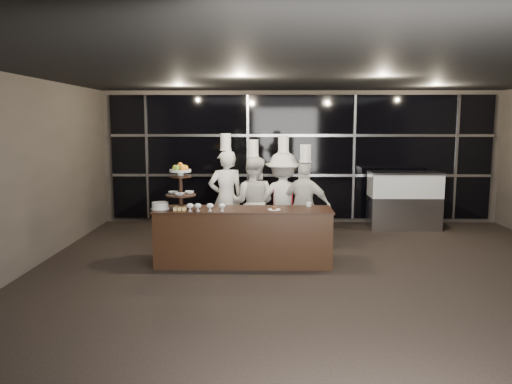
{
  "coord_description": "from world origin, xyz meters",
  "views": [
    {
      "loc": [
        -0.84,
        -6.38,
        2.3
      ],
      "look_at": [
        -0.97,
        1.79,
        1.15
      ],
      "focal_mm": 35.0,
      "sensor_mm": 36.0,
      "label": 1
    }
  ],
  "objects_px": {
    "chef_a": "(226,197)",
    "chef_b": "(253,202)",
    "buffet_counter": "(243,236)",
    "chef_d": "(305,206)",
    "display_case": "(404,197)",
    "layer_cake": "(160,206)",
    "chef_c": "(283,200)",
    "display_stand": "(181,183)"
  },
  "relations": [
    {
      "from": "chef_a",
      "to": "display_case",
      "type": "bearing_deg",
      "value": 23.42
    },
    {
      "from": "layer_cake",
      "to": "chef_b",
      "type": "relative_size",
      "value": 0.15
    },
    {
      "from": "display_case",
      "to": "chef_c",
      "type": "height_order",
      "value": "chef_c"
    },
    {
      "from": "display_stand",
      "to": "layer_cake",
      "type": "bearing_deg",
      "value": -171.37
    },
    {
      "from": "buffet_counter",
      "to": "display_stand",
      "type": "distance_m",
      "value": 1.33
    },
    {
      "from": "display_stand",
      "to": "display_case",
      "type": "bearing_deg",
      "value": 32.76
    },
    {
      "from": "layer_cake",
      "to": "chef_a",
      "type": "relative_size",
      "value": 0.14
    },
    {
      "from": "chef_c",
      "to": "chef_d",
      "type": "height_order",
      "value": "chef_c"
    },
    {
      "from": "buffet_counter",
      "to": "display_case",
      "type": "xyz_separation_m",
      "value": [
        3.36,
        2.81,
        0.22
      ]
    },
    {
      "from": "display_stand",
      "to": "buffet_counter",
      "type": "bearing_deg",
      "value": 0.01
    },
    {
      "from": "display_case",
      "to": "chef_a",
      "type": "xyz_separation_m",
      "value": [
        -3.73,
        -1.61,
        0.24
      ]
    },
    {
      "from": "chef_a",
      "to": "layer_cake",
      "type": "bearing_deg",
      "value": -127.79
    },
    {
      "from": "display_stand",
      "to": "chef_a",
      "type": "height_order",
      "value": "chef_a"
    },
    {
      "from": "chef_a",
      "to": "chef_d",
      "type": "distance_m",
      "value": 1.46
    },
    {
      "from": "layer_cake",
      "to": "buffet_counter",
      "type": "bearing_deg",
      "value": 2.15
    },
    {
      "from": "buffet_counter",
      "to": "chef_b",
      "type": "xyz_separation_m",
      "value": [
        0.14,
        1.04,
        0.39
      ]
    },
    {
      "from": "display_stand",
      "to": "chef_a",
      "type": "xyz_separation_m",
      "value": [
        0.64,
        1.19,
        -0.42
      ]
    },
    {
      "from": "layer_cake",
      "to": "display_case",
      "type": "relative_size",
      "value": 0.2
    },
    {
      "from": "chef_a",
      "to": "chef_b",
      "type": "distance_m",
      "value": 0.53
    },
    {
      "from": "buffet_counter",
      "to": "display_stand",
      "type": "height_order",
      "value": "display_stand"
    },
    {
      "from": "chef_a",
      "to": "buffet_counter",
      "type": "bearing_deg",
      "value": -72.99
    },
    {
      "from": "buffet_counter",
      "to": "chef_c",
      "type": "height_order",
      "value": "chef_c"
    },
    {
      "from": "display_case",
      "to": "chef_b",
      "type": "distance_m",
      "value": 3.68
    },
    {
      "from": "display_case",
      "to": "chef_b",
      "type": "height_order",
      "value": "chef_b"
    },
    {
      "from": "chef_c",
      "to": "display_case",
      "type": "bearing_deg",
      "value": 32.65
    },
    {
      "from": "buffet_counter",
      "to": "chef_d",
      "type": "height_order",
      "value": "chef_d"
    },
    {
      "from": "display_stand",
      "to": "chef_a",
      "type": "distance_m",
      "value": 1.41
    },
    {
      "from": "layer_cake",
      "to": "chef_d",
      "type": "distance_m",
      "value": 2.56
    },
    {
      "from": "display_stand",
      "to": "display_case",
      "type": "height_order",
      "value": "display_stand"
    },
    {
      "from": "buffet_counter",
      "to": "chef_b",
      "type": "bearing_deg",
      "value": 82.58
    },
    {
      "from": "buffet_counter",
      "to": "chef_c",
      "type": "distance_m",
      "value": 1.35
    },
    {
      "from": "display_stand",
      "to": "chef_d",
      "type": "xyz_separation_m",
      "value": [
        2.06,
        0.85,
        -0.52
      ]
    },
    {
      "from": "chef_b",
      "to": "chef_d",
      "type": "height_order",
      "value": "chef_b"
    },
    {
      "from": "chef_a",
      "to": "chef_b",
      "type": "relative_size",
      "value": 1.05
    },
    {
      "from": "layer_cake",
      "to": "chef_c",
      "type": "relative_size",
      "value": 0.15
    },
    {
      "from": "buffet_counter",
      "to": "chef_a",
      "type": "height_order",
      "value": "chef_a"
    },
    {
      "from": "chef_b",
      "to": "chef_d",
      "type": "bearing_deg",
      "value": -11.47
    },
    {
      "from": "chef_a",
      "to": "chef_c",
      "type": "height_order",
      "value": "chef_a"
    },
    {
      "from": "display_stand",
      "to": "display_case",
      "type": "xyz_separation_m",
      "value": [
        4.36,
        2.81,
        -0.65
      ]
    },
    {
      "from": "buffet_counter",
      "to": "chef_d",
      "type": "bearing_deg",
      "value": 38.95
    },
    {
      "from": "display_case",
      "to": "buffet_counter",
      "type": "bearing_deg",
      "value": -140.15
    },
    {
      "from": "display_stand",
      "to": "chef_c",
      "type": "relative_size",
      "value": 0.36
    }
  ]
}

